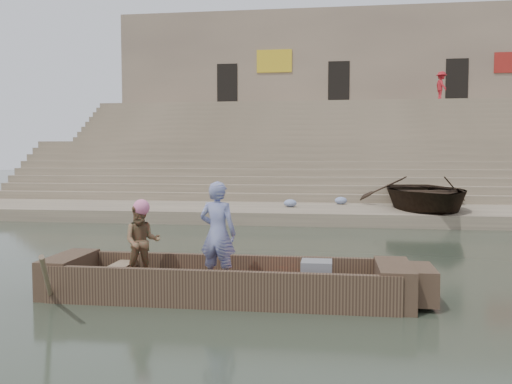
% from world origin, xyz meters
% --- Properties ---
extents(ground, '(120.00, 120.00, 0.00)m').
position_xyz_m(ground, '(0.00, 0.00, 0.00)').
color(ground, '#283124').
rests_on(ground, ground).
extents(lower_landing, '(32.00, 4.00, 0.40)m').
position_xyz_m(lower_landing, '(0.00, 8.00, 0.20)').
color(lower_landing, gray).
rests_on(lower_landing, ground).
extents(mid_landing, '(32.00, 3.00, 2.80)m').
position_xyz_m(mid_landing, '(0.00, 15.50, 1.40)').
color(mid_landing, gray).
rests_on(mid_landing, ground).
extents(upper_landing, '(32.00, 3.00, 5.20)m').
position_xyz_m(upper_landing, '(0.00, 22.50, 2.60)').
color(upper_landing, gray).
rests_on(upper_landing, ground).
extents(ghat_steps, '(32.00, 11.00, 5.20)m').
position_xyz_m(ghat_steps, '(0.00, 17.19, 1.80)').
color(ghat_steps, gray).
rests_on(ghat_steps, ground).
extents(building_wall, '(32.00, 5.07, 11.20)m').
position_xyz_m(building_wall, '(0.00, 26.50, 5.60)').
color(building_wall, gray).
rests_on(building_wall, ground).
extents(main_rowboat, '(5.00, 1.30, 0.22)m').
position_xyz_m(main_rowboat, '(-3.95, -2.45, 0.11)').
color(main_rowboat, brown).
rests_on(main_rowboat, ground).
extents(rowboat_trim, '(6.04, 2.63, 1.89)m').
position_xyz_m(rowboat_trim, '(-3.73, -2.45, 0.31)').
color(rowboat_trim, brown).
rests_on(rowboat_trim, ground).
extents(standing_man, '(0.64, 0.48, 1.59)m').
position_xyz_m(standing_man, '(-4.04, -2.51, 1.02)').
color(standing_man, navy).
rests_on(standing_man, main_rowboat).
extents(rowing_man, '(0.70, 0.62, 1.22)m').
position_xyz_m(rowing_man, '(-5.30, -2.34, 0.83)').
color(rowing_man, '#277743').
rests_on(rowing_man, main_rowboat).
extents(television, '(0.46, 0.42, 0.40)m').
position_xyz_m(television, '(-2.55, -2.45, 0.42)').
color(television, slate).
rests_on(television, main_rowboat).
extents(beached_rowboat, '(4.20, 5.57, 1.09)m').
position_xyz_m(beached_rowboat, '(0.68, 7.98, 0.94)').
color(beached_rowboat, '#2D2116').
rests_on(beached_rowboat, lower_landing).
extents(pedestrian, '(0.81, 1.15, 1.62)m').
position_xyz_m(pedestrian, '(3.67, 21.60, 6.01)').
color(pedestrian, '#A71C24').
rests_on(pedestrian, upper_landing).
extents(cloth_bundles, '(14.60, 1.91, 0.26)m').
position_xyz_m(cloth_bundles, '(2.25, 8.45, 0.53)').
color(cloth_bundles, '#3F5999').
rests_on(cloth_bundles, lower_landing).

